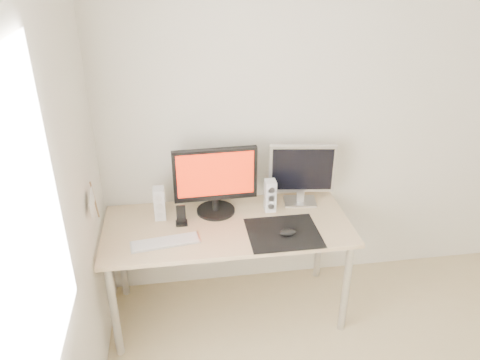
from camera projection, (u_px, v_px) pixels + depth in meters
wall_back at (353, 122)px, 3.25m from camera, size 3.50×0.00×3.50m
wall_left at (22, 339)px, 1.48m from camera, size 0.00×3.50×3.50m
window_pane at (9, 275)px, 1.37m from camera, size 0.00×1.30×1.30m
mousepad at (283, 233)px, 2.95m from camera, size 0.45×0.40×0.00m
mouse at (288, 232)px, 2.91m from camera, size 0.11×0.06×0.04m
desk at (228, 234)px, 3.07m from camera, size 1.60×0.70×0.73m
main_monitor at (215, 179)px, 3.06m from camera, size 0.55×0.27×0.47m
second_monitor at (302, 172)px, 3.18m from camera, size 0.45×0.19×0.43m
speaker_left at (159, 203)px, 3.06m from camera, size 0.07×0.09×0.22m
speaker_right at (270, 195)px, 3.15m from camera, size 0.07×0.09×0.22m
keyboard at (165, 242)px, 2.85m from camera, size 0.43×0.17×0.02m
phone_dock at (181, 219)px, 3.02m from camera, size 0.08×0.07×0.14m
pennant at (93, 201)px, 2.67m from camera, size 0.01×0.23×0.29m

